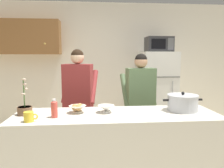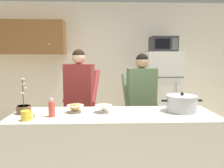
{
  "view_description": "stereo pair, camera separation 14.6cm",
  "coord_description": "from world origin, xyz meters",
  "views": [
    {
      "loc": [
        -0.25,
        -2.26,
        1.53
      ],
      "look_at": [
        0.0,
        0.55,
        1.17
      ],
      "focal_mm": 35.06,
      "sensor_mm": 36.0,
      "label": 1
    },
    {
      "loc": [
        -0.1,
        -2.27,
        1.53
      ],
      "look_at": [
        0.0,
        0.55,
        1.17
      ],
      "focal_mm": 35.06,
      "sensor_mm": 36.0,
      "label": 2
    }
  ],
  "objects": [
    {
      "name": "back_wall_unit",
      "position": [
        -0.23,
        2.27,
        1.39
      ],
      "size": [
        6.0,
        0.48,
        2.6
      ],
      "color": "silver",
      "rests_on": "ground"
    },
    {
      "name": "kitchen_island",
      "position": [
        0.0,
        0.0,
        0.46
      ],
      "size": [
        2.17,
        0.68,
        0.92
      ],
      "primitive_type": "cube",
      "color": "silver",
      "rests_on": "ground"
    },
    {
      "name": "refrigerator",
      "position": [
        1.0,
        1.85,
        0.81
      ],
      "size": [
        0.64,
        0.68,
        1.61
      ],
      "color": "white",
      "rests_on": "ground"
    },
    {
      "name": "microwave",
      "position": [
        1.0,
        1.83,
        1.75
      ],
      "size": [
        0.48,
        0.37,
        0.28
      ],
      "color": "#2D2D30",
      "rests_on": "refrigerator"
    },
    {
      "name": "person_near_pot",
      "position": [
        -0.46,
        0.88,
        1.01
      ],
      "size": [
        0.56,
        0.49,
        1.63
      ],
      "color": "#726656",
      "rests_on": "ground"
    },
    {
      "name": "person_by_sink",
      "position": [
        0.42,
        0.77,
        0.97
      ],
      "size": [
        0.52,
        0.45,
        1.57
      ],
      "color": "#33384C",
      "rests_on": "ground"
    },
    {
      "name": "cooking_pot",
      "position": [
        0.75,
        0.06,
        1.01
      ],
      "size": [
        0.45,
        0.34,
        0.22
      ],
      "color": "silver",
      "rests_on": "kitchen_island"
    },
    {
      "name": "coffee_mug",
      "position": [
        -0.85,
        -0.22,
        0.97
      ],
      "size": [
        0.13,
        0.09,
        0.1
      ],
      "color": "yellow",
      "rests_on": "kitchen_island"
    },
    {
      "name": "bread_bowl",
      "position": [
        -0.42,
        0.07,
        0.97
      ],
      "size": [
        0.19,
        0.19,
        0.1
      ],
      "color": "beige",
      "rests_on": "kitchen_island"
    },
    {
      "name": "empty_bowl",
      "position": [
        -0.11,
        0.05,
        0.97
      ],
      "size": [
        0.18,
        0.18,
        0.08
      ],
      "color": "white",
      "rests_on": "kitchen_island"
    },
    {
      "name": "bottle_near_edge",
      "position": [
        -0.63,
        -0.09,
        1.01
      ],
      "size": [
        0.06,
        0.06,
        0.19
      ],
      "color": "#D84C3F",
      "rests_on": "kitchen_island"
    },
    {
      "name": "potted_orchid",
      "position": [
        -0.96,
        0.04,
        0.98
      ],
      "size": [
        0.15,
        0.15,
        0.39
      ],
      "color": "brown",
      "rests_on": "kitchen_island"
    }
  ]
}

